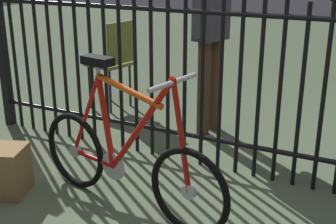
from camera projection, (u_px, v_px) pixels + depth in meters
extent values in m
plane|color=#506146|center=(171.00, 208.00, 2.80)|extent=(20.00, 20.00, 0.00)
cylinder|color=black|center=(4.00, 59.00, 4.01)|extent=(0.03, 0.03, 1.22)
cylinder|color=black|center=(15.00, 61.00, 3.95)|extent=(0.03, 0.03, 1.22)
cylinder|color=black|center=(27.00, 62.00, 3.89)|extent=(0.03, 0.03, 1.22)
cylinder|color=black|center=(39.00, 64.00, 3.83)|extent=(0.03, 0.03, 1.22)
cylinder|color=black|center=(51.00, 66.00, 3.77)|extent=(0.03, 0.03, 1.22)
cylinder|color=black|center=(64.00, 67.00, 3.72)|extent=(0.03, 0.03, 1.22)
cylinder|color=black|center=(78.00, 69.00, 3.66)|extent=(0.03, 0.03, 1.22)
cylinder|color=black|center=(91.00, 71.00, 3.60)|extent=(0.03, 0.03, 1.22)
cylinder|color=black|center=(106.00, 73.00, 3.54)|extent=(0.03, 0.03, 1.22)
cylinder|color=black|center=(120.00, 75.00, 3.48)|extent=(0.03, 0.03, 1.22)
cylinder|color=black|center=(136.00, 77.00, 3.42)|extent=(0.03, 0.03, 1.22)
cylinder|color=black|center=(151.00, 79.00, 3.36)|extent=(0.03, 0.03, 1.22)
cylinder|color=black|center=(168.00, 81.00, 3.30)|extent=(0.03, 0.03, 1.22)
cylinder|color=black|center=(185.00, 84.00, 3.24)|extent=(0.03, 0.03, 1.22)
cylinder|color=black|center=(202.00, 86.00, 3.19)|extent=(0.03, 0.03, 1.22)
cylinder|color=black|center=(220.00, 88.00, 3.13)|extent=(0.03, 0.03, 1.22)
cylinder|color=black|center=(239.00, 91.00, 3.07)|extent=(0.03, 0.03, 1.22)
cylinder|color=black|center=(259.00, 94.00, 3.01)|extent=(0.03, 0.03, 1.22)
cylinder|color=black|center=(279.00, 96.00, 2.95)|extent=(0.03, 0.03, 1.22)
cylinder|color=black|center=(301.00, 99.00, 2.89)|extent=(0.03, 0.03, 1.22)
cylinder|color=black|center=(323.00, 102.00, 2.83)|extent=(0.03, 0.03, 1.22)
cylinder|color=black|center=(212.00, 139.00, 3.28)|extent=(4.00, 0.04, 0.04)
cylinder|color=black|center=(217.00, 13.00, 2.98)|extent=(4.00, 0.04, 0.04)
cube|color=black|center=(3.00, 52.00, 3.99)|extent=(0.07, 0.07, 1.34)
torus|color=black|center=(75.00, 151.00, 2.99)|extent=(0.52, 0.13, 0.52)
cylinder|color=silver|center=(75.00, 151.00, 2.99)|extent=(0.09, 0.04, 0.09)
torus|color=black|center=(189.00, 192.00, 2.47)|extent=(0.52, 0.13, 0.52)
cylinder|color=silver|center=(189.00, 192.00, 2.47)|extent=(0.09, 0.04, 0.09)
cylinder|color=red|center=(141.00, 126.00, 2.56)|extent=(0.49, 0.12, 0.65)
cylinder|color=#EA5914|center=(129.00, 91.00, 2.54)|extent=(0.48, 0.12, 0.14)
cylinder|color=red|center=(106.00, 122.00, 2.73)|extent=(0.13, 0.06, 0.57)
cylinder|color=red|center=(93.00, 158.00, 2.89)|extent=(0.35, 0.09, 0.04)
cylinder|color=red|center=(86.00, 115.00, 2.82)|extent=(0.28, 0.07, 0.56)
cylinder|color=red|center=(181.00, 137.00, 2.40)|extent=(0.14, 0.05, 0.63)
cylinder|color=silver|center=(173.00, 80.00, 2.33)|extent=(0.03, 0.03, 0.02)
cylinder|color=silver|center=(173.00, 82.00, 2.33)|extent=(0.10, 0.40, 0.03)
cylinder|color=silver|center=(98.00, 70.00, 2.65)|extent=(0.03, 0.03, 0.07)
cube|color=black|center=(97.00, 61.00, 2.63)|extent=(0.21, 0.12, 0.05)
cylinder|color=silver|center=(113.00, 166.00, 2.79)|extent=(0.18, 0.04, 0.18)
cylinder|color=black|center=(90.00, 87.00, 4.59)|extent=(0.02, 0.02, 0.43)
cylinder|color=black|center=(110.00, 81.00, 4.81)|extent=(0.02, 0.02, 0.43)
cylinder|color=black|center=(110.00, 92.00, 4.42)|extent=(0.02, 0.02, 0.43)
cylinder|color=black|center=(130.00, 85.00, 4.64)|extent=(0.02, 0.02, 0.43)
cube|color=olive|center=(109.00, 64.00, 4.54)|extent=(0.42, 0.42, 0.03)
cube|color=olive|center=(121.00, 43.00, 4.36)|extent=(0.09, 0.34, 0.40)
cylinder|color=#4C3823|center=(204.00, 89.00, 3.84)|extent=(0.11, 0.11, 0.81)
cylinder|color=#4C3823|center=(214.00, 85.00, 3.95)|extent=(0.11, 0.11, 0.81)
cube|color=#3F3F47|center=(212.00, 5.00, 3.67)|extent=(0.25, 0.33, 0.58)
cylinder|color=#3F3F47|center=(197.00, 3.00, 3.52)|extent=(0.08, 0.08, 0.55)
cube|color=olive|center=(6.00, 171.00, 2.93)|extent=(0.33, 0.33, 0.32)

